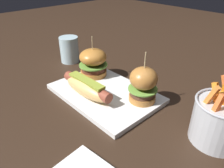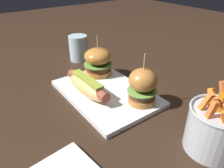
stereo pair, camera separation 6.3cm
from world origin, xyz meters
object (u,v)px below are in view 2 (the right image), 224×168
object	(u,v)px
fries_bucket	(215,128)
slider_left	(98,61)
slider_right	(142,86)
water_glass	(78,48)
hot_dog	(87,86)
platter_main	(106,93)

from	to	relation	value
fries_bucket	slider_left	bearing A→B (deg)	-177.80
slider_right	water_glass	world-z (taller)	slider_right
slider_left	hot_dog	bearing A→B (deg)	-47.00
hot_dog	water_glass	xyz separation A→B (m)	(-0.28, 0.12, 0.01)
slider_right	slider_left	bearing A→B (deg)	-179.56
platter_main	water_glass	distance (m)	0.31
slider_right	fries_bucket	xyz separation A→B (m)	(0.21, 0.01, -0.01)
slider_left	fries_bucket	distance (m)	0.43
slider_left	fries_bucket	size ratio (longest dim) A/B	0.92
hot_dog	fries_bucket	world-z (taller)	fries_bucket
hot_dog	water_glass	world-z (taller)	water_glass
slider_right	fries_bucket	distance (m)	0.21
slider_left	water_glass	xyz separation A→B (m)	(-0.19, 0.02, -0.01)
hot_dog	slider_right	xyz separation A→B (m)	(0.13, 0.10, 0.02)
hot_dog	water_glass	bearing A→B (deg)	156.35
hot_dog	slider_left	bearing A→B (deg)	133.00
slider_left	slider_right	size ratio (longest dim) A/B	0.95
slider_left	slider_right	world-z (taller)	slider_right
platter_main	slider_left	size ratio (longest dim) A/B	2.32
hot_dog	fries_bucket	bearing A→B (deg)	18.76
hot_dog	slider_left	size ratio (longest dim) A/B	1.37
water_glass	hot_dog	bearing A→B (deg)	-23.65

